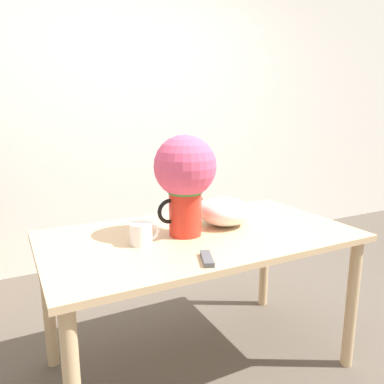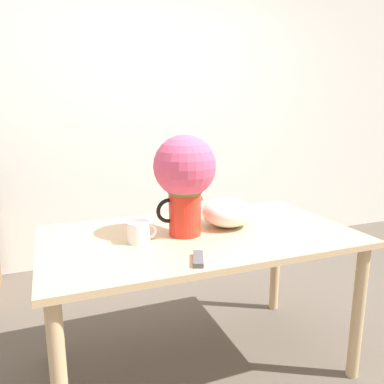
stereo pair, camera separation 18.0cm
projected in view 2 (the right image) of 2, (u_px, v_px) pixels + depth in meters
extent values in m
plane|color=brown|center=(232.00, 380.00, 1.89)|extent=(12.00, 12.00, 0.00)
cube|color=silver|center=(140.00, 114.00, 3.27)|extent=(8.00, 0.05, 2.60)
cube|color=tan|center=(200.00, 236.00, 1.85)|extent=(1.52, 0.84, 0.03)
cylinder|color=tan|center=(358.00, 313.00, 1.85)|extent=(0.06, 0.06, 0.71)
cylinder|color=tan|center=(54.00, 296.00, 2.01)|extent=(0.06, 0.06, 0.71)
cylinder|color=tan|center=(275.00, 259.00, 2.51)|extent=(0.06, 0.06, 0.71)
cylinder|color=red|center=(185.00, 211.00, 1.81)|extent=(0.16, 0.16, 0.23)
cone|color=red|center=(198.00, 194.00, 1.82)|extent=(0.06, 0.06, 0.06)
torus|color=black|center=(169.00, 211.00, 1.78)|extent=(0.12, 0.02, 0.12)
sphere|color=#3D7033|center=(185.00, 177.00, 1.78)|extent=(0.22, 0.22, 0.22)
sphere|color=#DB4C70|center=(185.00, 166.00, 1.77)|extent=(0.30, 0.30, 0.30)
cylinder|color=white|center=(138.00, 232.00, 1.72)|extent=(0.10, 0.10, 0.10)
torus|color=white|center=(150.00, 231.00, 1.74)|extent=(0.07, 0.01, 0.07)
ellipsoid|color=silver|center=(227.00, 212.00, 1.95)|extent=(0.27, 0.27, 0.15)
cube|color=#4C4C51|center=(198.00, 259.00, 1.51)|extent=(0.09, 0.15, 0.02)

